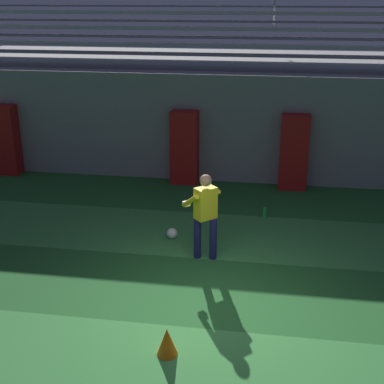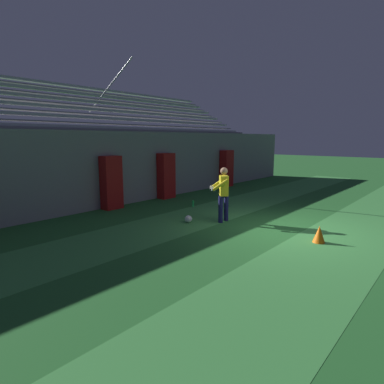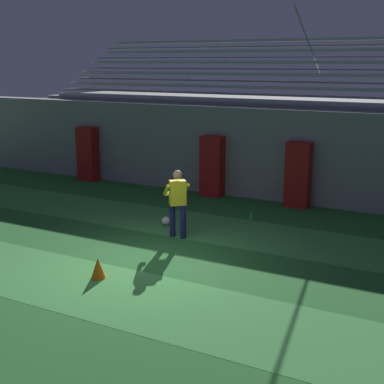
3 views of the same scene
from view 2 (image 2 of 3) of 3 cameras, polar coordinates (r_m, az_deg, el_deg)
ground_plane at (r=9.35m, az=15.84°, el=-6.54°), size 80.00×80.00×0.00m
turf_stripe_mid at (r=8.85m, az=25.21°, el=-7.98°), size 28.00×2.21×0.01m
turf_stripe_far at (r=10.79m, az=1.90°, el=-4.03°), size 28.00×2.21×0.01m
back_wall at (r=13.12m, az=-10.67°, el=4.41°), size 24.00×0.60×2.80m
padding_pillar_gate_left at (r=11.89m, az=-14.15°, el=1.63°), size 0.70×0.44×1.91m
padding_pillar_gate_right at (r=13.69m, az=-4.61°, el=2.88°), size 0.70×0.44×1.91m
padding_pillar_far_right at (r=17.18m, az=6.16°, el=4.20°), size 0.70×0.44×1.91m
bleacher_stand at (r=15.29m, az=-17.09°, el=5.27°), size 18.00×4.75×5.83m
goalkeeper at (r=9.75m, az=5.56°, el=0.18°), size 0.74×0.74×1.67m
soccer_ball at (r=9.76m, az=-0.64°, el=-4.83°), size 0.22×0.22×0.22m
traffic_cone at (r=8.50m, az=21.67°, el=-7.00°), size 0.30×0.30×0.42m
water_bottle at (r=11.99m, az=0.18°, el=-2.07°), size 0.07×0.07×0.24m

